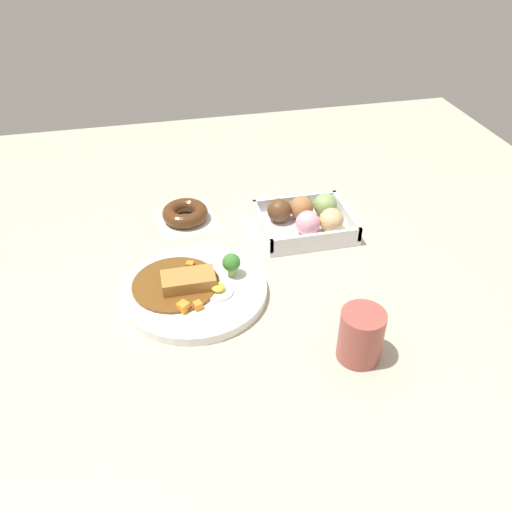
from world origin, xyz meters
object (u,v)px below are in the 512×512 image
at_px(donut_box, 307,218).
at_px(chocolate_ring_donut, 185,214).
at_px(coffee_mug, 361,335).
at_px(curry_plate, 194,289).

relative_size(donut_box, chocolate_ring_donut, 1.33).
relative_size(donut_box, coffee_mug, 2.15).
distance_m(curry_plate, donut_box, 0.32).
xyz_separation_m(donut_box, coffee_mug, (0.03, 0.38, 0.02)).
xyz_separation_m(chocolate_ring_donut, coffee_mug, (-0.23, 0.47, 0.03)).
bearing_deg(chocolate_ring_donut, curry_plate, 86.74).
bearing_deg(coffee_mug, donut_box, -94.45).
height_order(chocolate_ring_donut, coffee_mug, coffee_mug).
height_order(donut_box, coffee_mug, coffee_mug).
relative_size(curry_plate, donut_box, 1.37).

